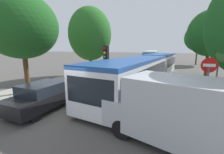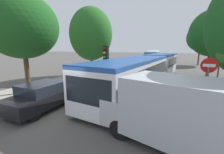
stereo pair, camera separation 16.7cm
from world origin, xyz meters
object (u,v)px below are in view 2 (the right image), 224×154
object	(u,v)px
queued_car_green	(124,68)
direction_sign_post	(220,59)
tree_left_mid	(91,34)
queued_car_black	(44,95)
tree_left_near	(24,28)
articulated_bus	(148,68)
traffic_light	(106,60)
city_bus_rear	(153,55)
tree_right_mid	(211,34)
queued_car_tan	(137,64)
white_van	(182,112)
queued_car_silver	(102,76)
no_entry_sign	(207,78)
tree_right_far	(201,38)

from	to	relation	value
queued_car_green	direction_sign_post	size ratio (longest dim) A/B	1.24
direction_sign_post	tree_left_mid	size ratio (longest dim) A/B	0.46
queued_car_black	tree_left_near	bearing A→B (deg)	64.15
articulated_bus	queued_car_black	world-z (taller)	articulated_bus
tree_left_mid	traffic_light	bearing A→B (deg)	-50.40
city_bus_rear	queued_car_green	distance (m)	20.77
traffic_light	tree_left_near	size ratio (longest dim) A/B	0.50
city_bus_rear	tree_right_mid	world-z (taller)	tree_right_mid
city_bus_rear	direction_sign_post	xyz separation A→B (m)	(8.87, -26.41, 1.10)
tree_left_mid	tree_right_mid	size ratio (longest dim) A/B	1.04
city_bus_rear	tree_left_mid	distance (m)	23.70
queued_car_green	queued_car_tan	world-z (taller)	queued_car_green
tree_right_mid	white_van	bearing A→B (deg)	-99.54
queued_car_silver	tree_left_mid	world-z (taller)	tree_left_mid
white_van	no_entry_sign	size ratio (longest dim) A/B	1.88
queued_car_silver	traffic_light	xyz separation A→B (m)	(1.88, -2.89, 1.75)
tree_left_near	tree_left_mid	xyz separation A→B (m)	(0.20, 7.94, 0.23)
direction_sign_post	queued_car_black	bearing A→B (deg)	38.17
tree_right_mid	city_bus_rear	bearing A→B (deg)	117.96
tree_right_mid	tree_left_mid	bearing A→B (deg)	-155.57
tree_left_near	queued_car_black	bearing A→B (deg)	-24.80
tree_right_far	city_bus_rear	bearing A→B (deg)	151.77
articulated_bus	tree_right_far	distance (m)	20.87
articulated_bus	tree_left_mid	world-z (taller)	tree_left_mid
queued_car_silver	direction_sign_post	xyz separation A→B (m)	(8.69, 0.01, 1.80)
no_entry_sign	white_van	bearing A→B (deg)	-18.23
direction_sign_post	queued_car_green	bearing A→B (deg)	-30.21
queued_car_silver	white_van	size ratio (longest dim) A/B	0.81
tree_left_near	no_entry_sign	bearing A→B (deg)	6.20
queued_car_silver	direction_sign_post	bearing A→B (deg)	-90.97
white_van	direction_sign_post	distance (m)	7.16
queued_car_green	white_van	world-z (taller)	white_van
tree_right_mid	direction_sign_post	bearing A→B (deg)	-93.34
city_bus_rear	tree_left_mid	xyz separation A→B (m)	(-2.94, -23.28, 3.32)
white_van	direction_sign_post	size ratio (longest dim) A/B	1.47
city_bus_rear	queued_car_silver	distance (m)	26.44
direction_sign_post	tree_left_near	world-z (taller)	tree_left_near
tree_left_near	tree_right_far	bearing A→B (deg)	64.22
tree_right_mid	traffic_light	bearing A→B (deg)	-122.18
tree_right_mid	tree_left_near	bearing A→B (deg)	-132.77
articulated_bus	queued_car_tan	distance (m)	10.98
traffic_light	tree_left_mid	world-z (taller)	tree_left_mid
queued_car_silver	white_van	distance (m)	9.43
queued_car_tan	tree_left_mid	size ratio (longest dim) A/B	0.53
queued_car_silver	tree_right_far	distance (m)	23.69
white_van	direction_sign_post	world-z (taller)	direction_sign_post
tree_right_far	no_entry_sign	bearing A→B (deg)	-93.84
city_bus_rear	tree_left_near	world-z (taller)	tree_left_near
tree_right_far	direction_sign_post	bearing A→B (deg)	-91.64
queued_car_green	tree_right_far	world-z (taller)	tree_right_far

